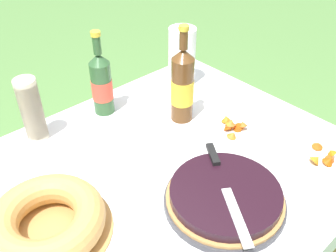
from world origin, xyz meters
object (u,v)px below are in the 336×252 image
Objects in this scene: serving_knife at (223,181)px; cider_bottle_amber at (182,86)px; berry_tart at (225,197)px; cup_stack at (32,110)px; snack_plate_left at (230,128)px; cider_bottle_green at (102,84)px; bundt_cake at (47,221)px; paper_towel_roll at (182,57)px; snack_plate_near at (329,158)px.

serving_knife is 0.41m from cider_bottle_amber.
cup_stack is (-0.25, 0.63, 0.09)m from berry_tart.
serving_knife is 0.32m from snack_plate_left.
snack_plate_left is at bearing -57.27° from cider_bottle_green.
cider_bottle_amber reaches higher than cup_stack.
cup_stack is at bearing 67.26° from bundt_cake.
paper_towel_roll reaches higher than serving_knife.
cider_bottle_green is at bearing -4.67° from cup_stack.
bundt_cake is at bearing -139.13° from cider_bottle_green.
paper_towel_roll is (0.38, 0.57, 0.09)m from berry_tart.
cider_bottle_amber is 1.71× the size of snack_plate_left.
berry_tart is 0.68m from cup_stack.
cider_bottle_amber is (0.18, -0.23, 0.02)m from cider_bottle_green.
cup_stack reaches higher than serving_knife.
serving_knife is at bearing -27.29° from bundt_cake.
snack_plate_left is 0.86× the size of paper_towel_roll.
snack_plate_near is (0.37, -0.13, -0.05)m from serving_knife.
cider_bottle_green is 1.31× the size of paper_towel_roll.
berry_tart is at bearing -117.78° from cider_bottle_amber.
snack_plate_left reaches higher than snack_plate_near.
snack_plate_near is 0.94× the size of paper_towel_roll.
cider_bottle_green is at bearing -147.02° from serving_knife.
cup_stack is 0.26m from cider_bottle_green.
cup_stack is (0.16, 0.39, 0.07)m from bundt_cake.
berry_tart is 0.40m from snack_plate_near.
cider_bottle_green reaches higher than snack_plate_near.
cider_bottle_green reaches higher than berry_tart.
cup_stack reaches higher than snack_plate_near.
berry_tart is 0.45m from cider_bottle_amber.
cider_bottle_amber is at bearing -29.24° from cup_stack.
bundt_cake is at bearing -84.29° from serving_knife.
cup_stack reaches higher than bundt_cake.
snack_plate_left is at bearing 158.77° from serving_knife.
cider_bottle_green is 0.29m from cider_bottle_amber.
snack_plate_left is (0.27, 0.21, -0.02)m from berry_tart.
serving_knife reaches higher than snack_plate_near.
berry_tart is at bearing -142.46° from snack_plate_left.
cider_bottle_amber is (0.61, 0.14, 0.09)m from bundt_cake.
bundt_cake reaches higher than serving_knife.
cider_bottle_amber is at bearing 112.81° from snack_plate_left.
cider_bottle_amber is 0.22m from snack_plate_left.
serving_knife is 0.39m from snack_plate_near.
paper_towel_roll is at bearing 73.33° from snack_plate_left.
cider_bottle_amber reaches higher than berry_tart.
snack_plate_left is (0.07, -0.17, -0.12)m from cider_bottle_amber.
cup_stack is 0.94× the size of paper_towel_roll.
serving_knife is 0.66m from paper_towel_roll.
bundt_cake reaches higher than berry_tart.
serving_knife is 0.66m from cup_stack.
paper_towel_roll is at bearing 90.29° from snack_plate_near.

